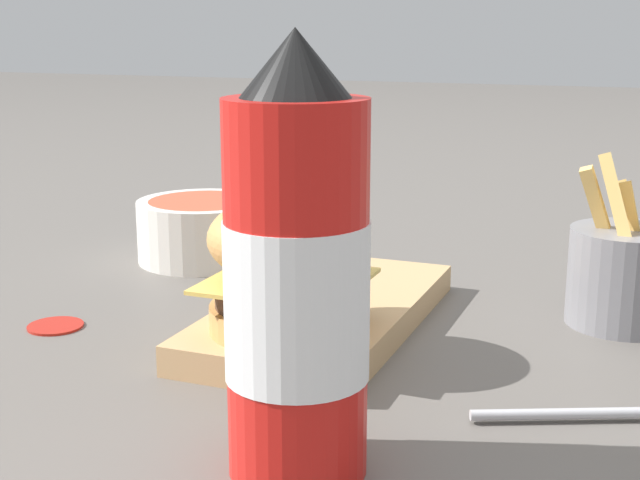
# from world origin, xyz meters

# --- Properties ---
(ground_plane) EXTENTS (6.00, 6.00, 0.00)m
(ground_plane) POSITION_xyz_m (0.00, 0.00, 0.00)
(ground_plane) COLOR #5B5651
(serving_board) EXTENTS (0.28, 0.14, 0.02)m
(serving_board) POSITION_xyz_m (-0.04, 0.00, 0.01)
(serving_board) COLOR tan
(serving_board) RESTS_ON ground_plane
(burger) EXTENTS (0.11, 0.11, 0.10)m
(burger) POSITION_xyz_m (-0.11, 0.00, 0.07)
(burger) COLOR tan
(burger) RESTS_ON serving_board
(ketchup_bottle) EXTENTS (0.08, 0.08, 0.24)m
(ketchup_bottle) POSITION_xyz_m (-0.26, -0.07, 0.11)
(ketchup_bottle) COLOR red
(ketchup_bottle) RESTS_ON ground_plane
(fries_basket) EXTENTS (0.09, 0.09, 0.14)m
(fries_basket) POSITION_xyz_m (0.06, -0.22, 0.04)
(fries_basket) COLOR slate
(fries_basket) RESTS_ON ground_plane
(side_bowl) EXTENTS (0.14, 0.14, 0.06)m
(side_bowl) POSITION_xyz_m (0.12, 0.20, 0.03)
(side_bowl) COLOR silver
(side_bowl) RESTS_ON ground_plane
(ketchup_puddle) EXTENTS (0.05, 0.05, 0.00)m
(ketchup_puddle) POSITION_xyz_m (-0.12, 0.20, 0.00)
(ketchup_puddle) COLOR #B21E14
(ketchup_puddle) RESTS_ON ground_plane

